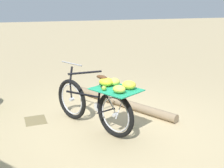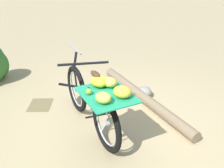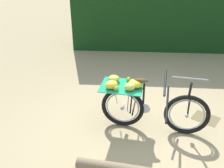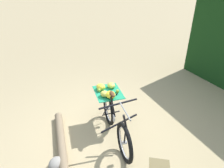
{
  "view_description": "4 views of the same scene",
  "coord_description": "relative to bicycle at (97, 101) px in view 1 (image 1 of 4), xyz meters",
  "views": [
    {
      "loc": [
        3.94,
        -1.5,
        2.0
      ],
      "look_at": [
        0.43,
        -0.13,
        0.91
      ],
      "focal_mm": 44.41,
      "sensor_mm": 36.0,
      "label": 1
    },
    {
      "loc": [
        2.82,
        -0.0,
        2.12
      ],
      "look_at": [
        0.24,
        0.05,
        0.88
      ],
      "focal_mm": 40.38,
      "sensor_mm": 36.0,
      "label": 2
    },
    {
      "loc": [
        -1.77,
        2.92,
        2.71
      ],
      "look_at": [
        0.42,
        0.09,
        0.82
      ],
      "focal_mm": 40.52,
      "sensor_mm": 36.0,
      "label": 3
    },
    {
      "loc": [
        -3.23,
        -0.68,
        2.92
      ],
      "look_at": [
        0.3,
        -0.09,
        0.98
      ],
      "focal_mm": 31.92,
      "sensor_mm": 36.0,
      "label": 4
    }
  ],
  "objects": [
    {
      "name": "ground_plane",
      "position": [
        0.08,
        0.19,
        -0.49
      ],
      "size": [
        60.0,
        60.0,
        0.0
      ],
      "primitive_type": "plane",
      "color": "tan"
    },
    {
      "name": "bicycle",
      "position": [
        0.0,
        0.0,
        0.0
      ],
      "size": [
        1.73,
        1.05,
        1.03
      ],
      "rotation": [
        0.0,
        0.0,
        -2.69
      ],
      "color": "black",
      "rests_on": "ground_plane"
    },
    {
      "name": "fallen_log",
      "position": [
        -0.81,
        0.8,
        -0.4
      ],
      "size": [
        2.29,
        1.24,
        0.16
      ],
      "primitive_type": "cylinder",
      "rotation": [
        0.0,
        1.57,
        0.46
      ],
      "color": "#7F6B51",
      "rests_on": "ground_plane"
    },
    {
      "name": "path_stone",
      "position": [
        -0.99,
        0.85,
        -0.4
      ],
      "size": [
        0.28,
        0.24,
        0.18
      ],
      "primitive_type": "ellipsoid",
      "color": "gray",
      "rests_on": "ground_plane"
    },
    {
      "name": "leaf_litter_patch",
      "position": [
        -0.73,
        -0.92,
        -0.48
      ],
      "size": [
        0.44,
        0.36,
        0.01
      ],
      "primitive_type": "cube",
      "color": "olive",
      "rests_on": "ground_plane"
    }
  ]
}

